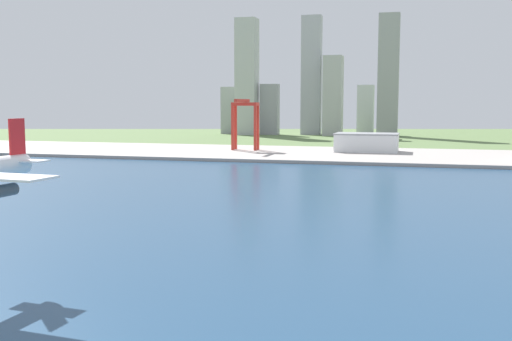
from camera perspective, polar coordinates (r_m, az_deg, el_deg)
ground_plane at (r=300.59m, az=1.39°, el=-1.64°), size 2400.00×2400.00×0.00m
water_bay at (r=243.50m, az=-2.05°, el=-3.51°), size 840.00×360.00×0.15m
industrial_pier at (r=485.90m, az=6.83°, el=1.53°), size 840.00×140.00×2.50m
port_crane_red at (r=510.37m, az=-1.07°, el=5.35°), size 22.32×36.82×43.19m
warehouse_main at (r=503.34m, az=10.48°, el=2.65°), size 51.43×32.59×15.22m
distant_skyline at (r=813.23m, az=4.49°, el=7.85°), size 241.16×78.80×159.35m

